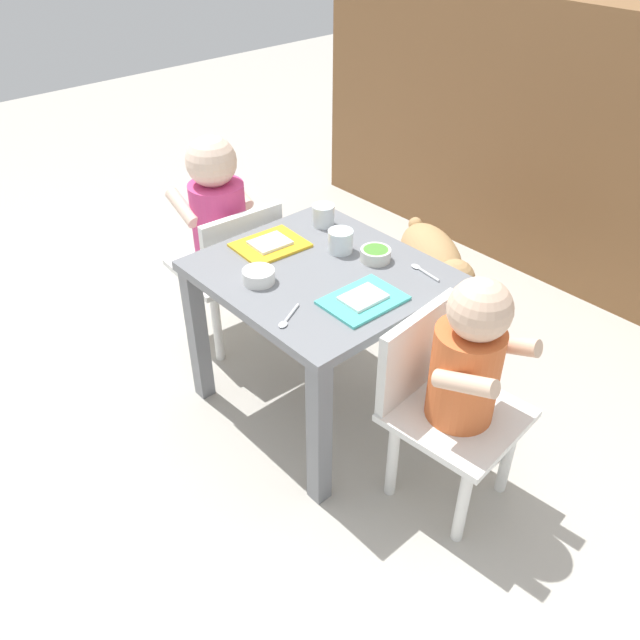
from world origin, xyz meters
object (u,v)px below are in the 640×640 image
(seated_child_right, at_px, (461,370))
(cereal_bowl_right_side, at_px, (376,254))
(veggie_bowl_near, at_px, (259,276))
(spoon_by_right_tray, at_px, (422,271))
(dining_table, at_px, (320,296))
(water_cup_right, at_px, (340,242))
(water_cup_left, at_px, (323,216))
(seated_child_left, at_px, (221,222))
(food_tray_left, at_px, (270,245))
(spoon_by_left_tray, at_px, (288,318))
(food_tray_right, at_px, (363,300))
(dog, at_px, (434,262))

(seated_child_right, xyz_separation_m, cereal_bowl_right_side, (-0.39, 0.12, 0.08))
(veggie_bowl_near, relative_size, spoon_by_right_tray, 0.81)
(dining_table, distance_m, water_cup_right, 0.15)
(water_cup_left, distance_m, cereal_bowl_right_side, 0.24)
(seated_child_right, relative_size, water_cup_left, 9.97)
(seated_child_left, xyz_separation_m, water_cup_left, (0.27, 0.17, 0.06))
(food_tray_left, height_order, spoon_by_left_tray, food_tray_left)
(food_tray_right, distance_m, cereal_bowl_right_side, 0.20)
(cereal_bowl_right_side, distance_m, spoon_by_right_tray, 0.13)
(dog, height_order, water_cup_right, water_cup_right)
(food_tray_right, height_order, spoon_by_left_tray, food_tray_right)
(food_tray_right, distance_m, spoon_by_right_tray, 0.21)
(seated_child_left, height_order, spoon_by_left_tray, seated_child_left)
(food_tray_left, bearing_deg, seated_child_left, 174.83)
(spoon_by_left_tray, bearing_deg, dining_table, 119.71)
(water_cup_right, bearing_deg, food_tray_left, -138.87)
(seated_child_left, height_order, cereal_bowl_right_side, seated_child_left)
(cereal_bowl_right_side, relative_size, spoon_by_right_tray, 0.80)
(dining_table, relative_size, dog, 1.26)
(water_cup_right, distance_m, spoon_by_right_tray, 0.23)
(food_tray_left, height_order, water_cup_left, water_cup_left)
(seated_child_left, xyz_separation_m, veggie_bowl_near, (0.39, -0.15, 0.06))
(seated_child_left, bearing_deg, spoon_by_right_tray, 16.28)
(veggie_bowl_near, bearing_deg, food_tray_right, 29.21)
(food_tray_left, bearing_deg, seated_child_right, 3.63)
(dog, relative_size, spoon_by_right_tray, 4.58)
(dog, xyz_separation_m, veggie_bowl_near, (0.04, -0.75, 0.27))
(seated_child_right, distance_m, food_tray_left, 0.63)
(dog, xyz_separation_m, food_tray_left, (-0.08, -0.62, 0.26))
(water_cup_right, bearing_deg, cereal_bowl_right_side, 20.41)
(seated_child_left, height_order, dog, seated_child_left)
(dog, xyz_separation_m, spoon_by_right_tray, (0.28, -0.41, 0.26))
(seated_child_right, height_order, water_cup_left, seated_child_right)
(spoon_by_left_tray, bearing_deg, cereal_bowl_right_side, 98.93)
(seated_child_right, relative_size, food_tray_right, 3.32)
(seated_child_right, distance_m, water_cup_right, 0.50)
(water_cup_left, height_order, spoon_by_right_tray, water_cup_left)
(food_tray_right, xyz_separation_m, spoon_by_right_tray, (0.00, 0.21, -0.00))
(spoon_by_left_tray, bearing_deg, food_tray_right, 70.71)
(spoon_by_right_tray, bearing_deg, water_cup_left, -177.23)
(seated_child_left, xyz_separation_m, cereal_bowl_right_side, (0.51, 0.14, 0.05))
(dog, height_order, food_tray_right, food_tray_right)
(dog, relative_size, veggie_bowl_near, 5.68)
(seated_child_left, height_order, water_cup_left, seated_child_left)
(food_tray_right, bearing_deg, seated_child_left, 177.76)
(dining_table, xyz_separation_m, seated_child_right, (0.45, 0.02, 0.02))
(seated_child_right, xyz_separation_m, spoon_by_left_tray, (-0.33, -0.22, 0.07))
(seated_child_left, height_order, spoon_by_right_tray, seated_child_left)
(water_cup_right, height_order, spoon_by_left_tray, water_cup_right)
(seated_child_left, bearing_deg, spoon_by_left_tray, -19.87)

